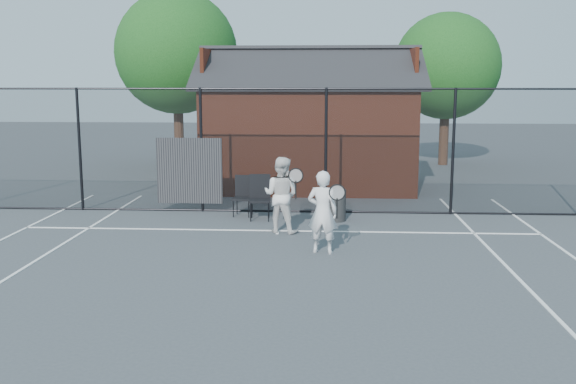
# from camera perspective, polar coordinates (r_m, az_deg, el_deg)

# --- Properties ---
(ground) EXTENTS (80.00, 80.00, 0.00)m
(ground) POSITION_cam_1_polar(r_m,az_deg,el_deg) (10.77, -2.07, -7.11)
(ground) COLOR #3F4448
(ground) RESTS_ON ground
(court_lines) EXTENTS (11.02, 18.00, 0.01)m
(court_lines) POSITION_cam_1_polar(r_m,az_deg,el_deg) (9.52, -2.83, -9.37)
(court_lines) COLOR white
(court_lines) RESTS_ON ground
(fence) EXTENTS (22.04, 3.00, 3.00)m
(fence) POSITION_cam_1_polar(r_m,az_deg,el_deg) (15.40, -1.49, 3.49)
(fence) COLOR black
(fence) RESTS_ON ground
(clubhouse) EXTENTS (6.50, 4.36, 4.19)m
(clubhouse) POSITION_cam_1_polar(r_m,az_deg,el_deg) (19.33, 1.90, 5.23)
(clubhouse) COLOR maroon
(clubhouse) RESTS_ON ground
(tree_left) EXTENTS (4.48, 4.48, 6.44)m
(tree_left) POSITION_cam_1_polar(r_m,az_deg,el_deg) (24.41, -9.87, 12.09)
(tree_left) COLOR #321B14
(tree_left) RESTS_ON ground
(tree_right) EXTENTS (3.97, 3.97, 5.70)m
(tree_right) POSITION_cam_1_polar(r_m,az_deg,el_deg) (25.18, 13.92, 10.78)
(tree_right) COLOR #321B14
(tree_right) RESTS_ON ground
(player_front) EXTENTS (0.72, 0.56, 1.54)m
(player_front) POSITION_cam_1_polar(r_m,az_deg,el_deg) (11.77, 3.10, -1.78)
(player_front) COLOR silver
(player_front) RESTS_ON ground
(player_back) EXTENTS (0.94, 0.82, 1.59)m
(player_back) POSITION_cam_1_polar(r_m,az_deg,el_deg) (13.40, -0.60, -0.25)
(player_back) COLOR white
(player_back) RESTS_ON ground
(chair_left) EXTENTS (0.49, 0.51, 0.93)m
(chair_left) POSITION_cam_1_polar(r_m,az_deg,el_deg) (15.13, -4.05, -0.41)
(chair_left) COLOR black
(chair_left) RESTS_ON ground
(chair_right) EXTENTS (0.51, 0.53, 1.01)m
(chair_right) POSITION_cam_1_polar(r_m,az_deg,el_deg) (14.67, -2.52, -0.56)
(chair_right) COLOR black
(chair_right) RESTS_ON ground
(waste_bin) EXTENTS (0.60, 0.60, 0.72)m
(waste_bin) POSITION_cam_1_polar(r_m,az_deg,el_deg) (14.63, 4.19, -1.17)
(waste_bin) COLOR #242424
(waste_bin) RESTS_ON ground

